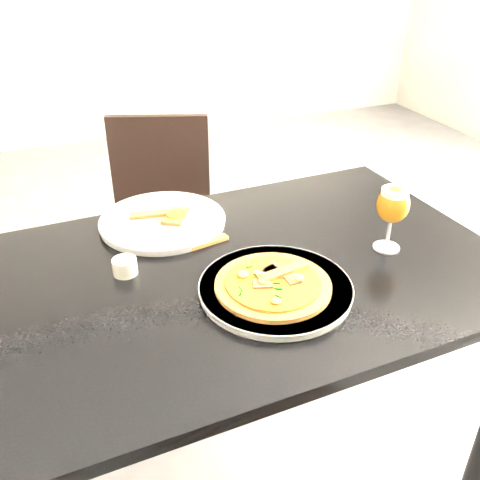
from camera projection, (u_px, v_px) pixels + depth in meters
name	position (u px, v px, depth m)	size (l,w,h in m)	color
ground	(306.00, 405.00, 1.87)	(6.00, 6.00, 0.00)	#515154
dining_table	(252.00, 296.00, 1.31)	(1.23, 0.85, 0.75)	black
chair_far	(161.00, 223.00, 2.03)	(0.50, 0.50, 0.85)	black
plate_main	(275.00, 289.00, 1.17)	(0.33, 0.33, 0.02)	silver
pizza	(273.00, 284.00, 1.15)	(0.25, 0.25, 0.03)	brown
plate_second	(163.00, 221.00, 1.43)	(0.33, 0.33, 0.02)	silver
crust_scraps	(168.00, 215.00, 1.43)	(0.17, 0.11, 0.01)	brown
loose_crust	(208.00, 242.00, 1.35)	(0.11, 0.02, 0.01)	brown
sauce_cup	(125.00, 266.00, 1.22)	(0.06, 0.06, 0.04)	beige
beer_glass	(393.00, 205.00, 1.27)	(0.08, 0.08, 0.17)	silver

